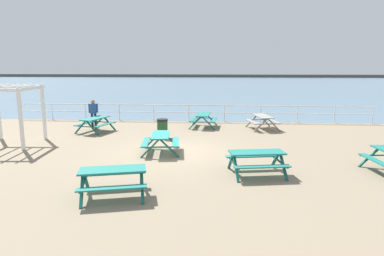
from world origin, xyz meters
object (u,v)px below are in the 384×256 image
at_px(visitor, 93,112).
at_px(litter_bin, 162,128).
at_px(picnic_table_corner, 113,176).
at_px(picnic_table_near_right, 95,121).
at_px(picnic_table_near_left, 161,139).
at_px(lattice_pergola, 7,101).
at_px(picnic_table_seaward, 203,117).
at_px(picnic_table_far_right, 263,119).
at_px(picnic_table_far_left, 257,157).

relative_size(visitor, litter_bin, 1.75).
bearing_deg(picnic_table_corner, picnic_table_near_right, 98.57).
relative_size(picnic_table_near_left, picnic_table_corner, 0.93).
distance_m(visitor, lattice_pergola, 4.91).
bearing_deg(picnic_table_seaward, litter_bin, 151.87).
height_order(picnic_table_near_left, picnic_table_far_right, same).
distance_m(picnic_table_near_right, litter_bin, 4.08).
relative_size(picnic_table_corner, visitor, 1.28).
distance_m(picnic_table_far_right, visitor, 9.69).
bearing_deg(picnic_table_far_left, picnic_table_near_right, 130.01).
xyz_separation_m(picnic_table_near_right, picnic_table_seaward, (5.81, 1.92, 0.00)).
relative_size(picnic_table_near_left, picnic_table_far_right, 0.94).
bearing_deg(lattice_pergola, picnic_table_near_left, -12.16).
xyz_separation_m(picnic_table_near_left, lattice_pergola, (-7.13, 0.95, 1.41)).
bearing_deg(lattice_pergola, picnic_table_near_right, 43.49).
height_order(picnic_table_near_left, picnic_table_far_left, same).
bearing_deg(visitor, litter_bin, 40.99).
height_order(picnic_table_near_right, litter_bin, litter_bin).
xyz_separation_m(picnic_table_corner, litter_bin, (0.10, 7.64, -0.10)).
xyz_separation_m(picnic_table_far_left, litter_bin, (-4.07, 5.44, -0.10)).
height_order(picnic_table_seaward, picnic_table_corner, same).
xyz_separation_m(visitor, litter_bin, (4.37, -2.25, -0.47)).
distance_m(picnic_table_far_left, visitor, 11.42).
bearing_deg(picnic_table_far_left, picnic_table_far_right, 71.28).
bearing_deg(lattice_pergola, picnic_table_far_left, -22.58).
bearing_deg(litter_bin, picnic_table_near_left, -81.85).
relative_size(picnic_table_near_right, picnic_table_corner, 1.00).
bearing_deg(picnic_table_far_right, picnic_table_corner, 140.12).
distance_m(picnic_table_near_right, visitor, 1.20).
distance_m(picnic_table_seaward, litter_bin, 3.67).
bearing_deg(picnic_table_near_left, picnic_table_far_right, -47.73).
height_order(picnic_table_far_left, visitor, visitor).
distance_m(picnic_table_far_right, litter_bin, 5.97).
bearing_deg(picnic_table_far_left, litter_bin, 116.62).
xyz_separation_m(picnic_table_far_right, lattice_pergola, (-12.02, -4.68, 1.41)).
xyz_separation_m(picnic_table_near_left, visitor, (-4.79, 5.13, 0.36)).
relative_size(picnic_table_near_left, lattice_pergola, 0.72).
relative_size(picnic_table_seaward, visitor, 1.13).
height_order(visitor, litter_bin, visitor).
distance_m(picnic_table_seaward, picnic_table_corner, 10.96).
bearing_deg(lattice_pergola, picnic_table_far_right, 16.71).
distance_m(picnic_table_corner, visitor, 10.78).
xyz_separation_m(picnic_table_near_right, lattice_pergola, (-2.82, -3.14, 1.41)).
distance_m(picnic_table_far_right, picnic_table_seaward, 3.41).
distance_m(picnic_table_near_left, picnic_table_far_left, 4.46).
relative_size(picnic_table_far_left, picnic_table_seaward, 1.08).
distance_m(picnic_table_near_right, picnic_table_far_right, 9.33).
distance_m(picnic_table_far_left, picnic_table_seaward, 8.84).
height_order(picnic_table_near_left, lattice_pergola, lattice_pergola).
bearing_deg(picnic_table_seaward, picnic_table_near_left, 169.30).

